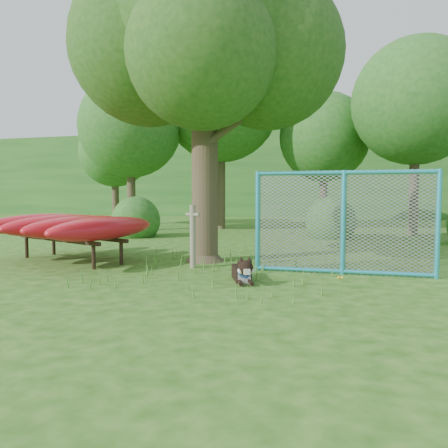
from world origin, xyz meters
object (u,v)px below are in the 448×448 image
(oak_tree, at_px, (203,40))
(fence_section, at_px, (343,222))
(husky_dog, at_px, (243,272))
(kayak_rack, at_px, (71,226))

(oak_tree, height_order, fence_section, oak_tree)
(oak_tree, bearing_deg, fence_section, -15.88)
(husky_dog, xyz_separation_m, fence_section, (1.73, 1.29, 0.85))
(kayak_rack, bearing_deg, oak_tree, 38.56)
(oak_tree, relative_size, fence_section, 2.19)
(kayak_rack, relative_size, fence_section, 1.18)
(oak_tree, xyz_separation_m, kayak_rack, (-3.02, -0.92, -4.32))
(oak_tree, xyz_separation_m, husky_dog, (1.48, -2.20, -4.98))
(oak_tree, bearing_deg, husky_dog, -56.03)
(oak_tree, xyz_separation_m, fence_section, (3.21, -0.91, -4.13))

